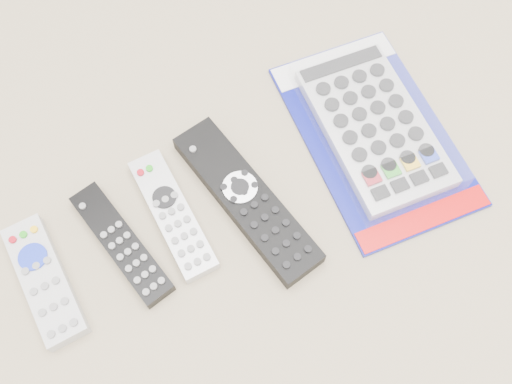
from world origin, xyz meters
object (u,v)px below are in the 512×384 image
remote_small_grey (45,281)px  remote_silver_dvd (173,215)px  jumbo_remote_packaged (375,126)px  remote_slim_black (122,244)px  remote_large_black (247,199)px

remote_small_grey → remote_silver_dvd: bearing=0.9°
remote_silver_dvd → jumbo_remote_packaged: bearing=-2.9°
jumbo_remote_packaged → remote_slim_black: bearing=-175.4°
remote_slim_black → remote_silver_dvd: same height
remote_slim_black → jumbo_remote_packaged: jumbo_remote_packaged is taller
remote_small_grey → jumbo_remote_packaged: size_ratio=0.50×
remote_silver_dvd → jumbo_remote_packaged: (0.28, -0.04, 0.01)m
remote_small_grey → remote_slim_black: size_ratio=0.92×
remote_small_grey → remote_silver_dvd: 0.17m
remote_silver_dvd → remote_small_grey: bearing=-178.1°
remote_slim_black → remote_silver_dvd: (0.07, -0.00, 0.00)m
remote_silver_dvd → jumbo_remote_packaged: 0.28m
remote_silver_dvd → remote_large_black: size_ratio=0.73×
remote_slim_black → jumbo_remote_packaged: bearing=-12.0°
remote_small_grey → remote_slim_black: (0.10, -0.01, -0.00)m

